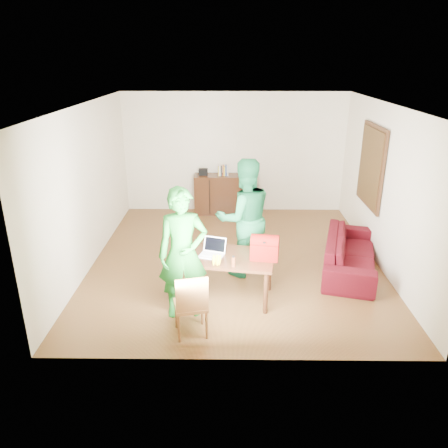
{
  "coord_description": "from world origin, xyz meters",
  "views": [
    {
      "loc": [
        -0.11,
        -7.06,
        3.42
      ],
      "look_at": [
        -0.19,
        -1.08,
        1.11
      ],
      "focal_mm": 35.0,
      "sensor_mm": 36.0,
      "label": 1
    }
  ],
  "objects_px": {
    "chair": "(191,316)",
    "sofa": "(350,253)",
    "person_far": "(244,218)",
    "laptop": "(211,253)",
    "person_near": "(183,254)",
    "red_bag": "(265,249)",
    "table": "(224,261)",
    "bottle": "(233,261)"
  },
  "relations": [
    {
      "from": "table",
      "to": "person_far",
      "type": "xyz_separation_m",
      "value": [
        0.32,
        0.81,
        0.37
      ]
    },
    {
      "from": "table",
      "to": "person_near",
      "type": "distance_m",
      "value": 0.78
    },
    {
      "from": "laptop",
      "to": "red_bag",
      "type": "bearing_deg",
      "value": 12.46
    },
    {
      "from": "person_near",
      "to": "person_far",
      "type": "relative_size",
      "value": 0.95
    },
    {
      "from": "laptop",
      "to": "bottle",
      "type": "bearing_deg",
      "value": -27.96
    },
    {
      "from": "chair",
      "to": "red_bag",
      "type": "bearing_deg",
      "value": 27.33
    },
    {
      "from": "person_far",
      "to": "laptop",
      "type": "height_order",
      "value": "person_far"
    },
    {
      "from": "chair",
      "to": "sofa",
      "type": "xyz_separation_m",
      "value": [
        2.55,
        1.9,
        0.04
      ]
    },
    {
      "from": "person_far",
      "to": "sofa",
      "type": "height_order",
      "value": "person_far"
    },
    {
      "from": "sofa",
      "to": "person_near",
      "type": "bearing_deg",
      "value": 133.02
    },
    {
      "from": "chair",
      "to": "red_bag",
      "type": "height_order",
      "value": "red_bag"
    },
    {
      "from": "red_bag",
      "to": "sofa",
      "type": "height_order",
      "value": "red_bag"
    },
    {
      "from": "chair",
      "to": "person_far",
      "type": "height_order",
      "value": "person_far"
    },
    {
      "from": "sofa",
      "to": "person_far",
      "type": "bearing_deg",
      "value": 110.15
    },
    {
      "from": "chair",
      "to": "red_bag",
      "type": "relative_size",
      "value": 2.28
    },
    {
      "from": "chair",
      "to": "table",
      "type": "bearing_deg",
      "value": 53.29
    },
    {
      "from": "red_bag",
      "to": "person_far",
      "type": "bearing_deg",
      "value": 115.75
    },
    {
      "from": "chair",
      "to": "sofa",
      "type": "relative_size",
      "value": 0.44
    },
    {
      "from": "red_bag",
      "to": "sofa",
      "type": "relative_size",
      "value": 0.19
    },
    {
      "from": "person_near",
      "to": "person_far",
      "type": "bearing_deg",
      "value": 44.71
    },
    {
      "from": "table",
      "to": "bottle",
      "type": "distance_m",
      "value": 0.41
    },
    {
      "from": "table",
      "to": "laptop",
      "type": "relative_size",
      "value": 3.97
    },
    {
      "from": "sofa",
      "to": "laptop",
      "type": "bearing_deg",
      "value": 128.36
    },
    {
      "from": "table",
      "to": "chair",
      "type": "relative_size",
      "value": 1.76
    },
    {
      "from": "person_near",
      "to": "bottle",
      "type": "relative_size",
      "value": 11.47
    },
    {
      "from": "person_far",
      "to": "red_bag",
      "type": "xyz_separation_m",
      "value": [
        0.26,
        -0.9,
        -0.14
      ]
    },
    {
      "from": "person_far",
      "to": "red_bag",
      "type": "relative_size",
      "value": 4.95
    },
    {
      "from": "chair",
      "to": "person_near",
      "type": "bearing_deg",
      "value": 92.26
    },
    {
      "from": "person_near",
      "to": "red_bag",
      "type": "xyz_separation_m",
      "value": [
        1.13,
        0.35,
        -0.09
      ]
    },
    {
      "from": "laptop",
      "to": "person_near",
      "type": "bearing_deg",
      "value": -113.1
    },
    {
      "from": "sofa",
      "to": "chair",
      "type": "bearing_deg",
      "value": 142.09
    },
    {
      "from": "person_far",
      "to": "bottle",
      "type": "bearing_deg",
      "value": 64.52
    },
    {
      "from": "bottle",
      "to": "red_bag",
      "type": "xyz_separation_m",
      "value": [
        0.45,
        0.26,
        0.06
      ]
    },
    {
      "from": "bottle",
      "to": "red_bag",
      "type": "height_order",
      "value": "red_bag"
    },
    {
      "from": "person_near",
      "to": "sofa",
      "type": "height_order",
      "value": "person_near"
    },
    {
      "from": "table",
      "to": "red_bag",
      "type": "bearing_deg",
      "value": 0.16
    },
    {
      "from": "table",
      "to": "chair",
      "type": "distance_m",
      "value": 1.08
    },
    {
      "from": "person_far",
      "to": "red_bag",
      "type": "distance_m",
      "value": 0.95
    },
    {
      "from": "laptop",
      "to": "table",
      "type": "bearing_deg",
      "value": 25.1
    },
    {
      "from": "person_far",
      "to": "chair",
      "type": "bearing_deg",
      "value": 50.75
    },
    {
      "from": "laptop",
      "to": "red_bag",
      "type": "distance_m",
      "value": 0.78
    },
    {
      "from": "laptop",
      "to": "sofa",
      "type": "height_order",
      "value": "laptop"
    }
  ]
}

